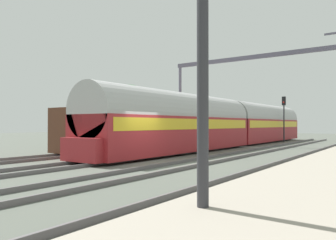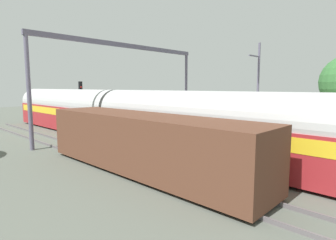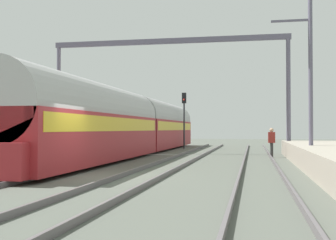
{
  "view_description": "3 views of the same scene",
  "coord_description": "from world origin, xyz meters",
  "px_view_note": "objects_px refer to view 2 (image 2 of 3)",
  "views": [
    {
      "loc": [
        10.04,
        -12.96,
        1.88
      ],
      "look_at": [
        -1.99,
        4.23,
        2.15
      ],
      "focal_mm": 35.85,
      "sensor_mm": 36.0,
      "label": 1
    },
    {
      "loc": [
        -14.73,
        -4.21,
        4.21
      ],
      "look_at": [
        0.43,
        10.32,
        1.68
      ],
      "focal_mm": 29.47,
      "sensor_mm": 36.0,
      "label": 2
    },
    {
      "loc": [
        5.72,
        -14.45,
        1.66
      ],
      "look_at": [
        -1.0,
        20.12,
        2.39
      ],
      "focal_mm": 46.95,
      "sensor_mm": 36.0,
      "label": 3
    }
  ],
  "objects_px": {
    "freight_car": "(144,143)",
    "catenary_gantry": "(126,67)",
    "person_crossing": "(200,119)",
    "passenger_train": "(116,115)",
    "railway_signal_far": "(81,98)"
  },
  "relations": [
    {
      "from": "passenger_train",
      "to": "catenary_gantry",
      "type": "height_order",
      "value": "catenary_gantry"
    },
    {
      "from": "person_crossing",
      "to": "catenary_gantry",
      "type": "height_order",
      "value": "catenary_gantry"
    },
    {
      "from": "passenger_train",
      "to": "catenary_gantry",
      "type": "xyz_separation_m",
      "value": [
        1.99,
        1.17,
        3.92
      ]
    },
    {
      "from": "freight_car",
      "to": "person_crossing",
      "type": "xyz_separation_m",
      "value": [
        12.76,
        6.23,
        -0.44
      ]
    },
    {
      "from": "person_crossing",
      "to": "catenary_gantry",
      "type": "distance_m",
      "value": 8.81
    },
    {
      "from": "freight_car",
      "to": "railway_signal_far",
      "type": "bearing_deg",
      "value": 70.6
    },
    {
      "from": "person_crossing",
      "to": "catenary_gantry",
      "type": "xyz_separation_m",
      "value": [
        -6.78,
        2.81,
        4.86
      ]
    },
    {
      "from": "freight_car",
      "to": "catenary_gantry",
      "type": "height_order",
      "value": "catenary_gantry"
    },
    {
      "from": "railway_signal_far",
      "to": "freight_car",
      "type": "bearing_deg",
      "value": -109.4
    },
    {
      "from": "person_crossing",
      "to": "railway_signal_far",
      "type": "height_order",
      "value": "railway_signal_far"
    },
    {
      "from": "passenger_train",
      "to": "catenary_gantry",
      "type": "relative_size",
      "value": 2.01
    },
    {
      "from": "railway_signal_far",
      "to": "catenary_gantry",
      "type": "height_order",
      "value": "catenary_gantry"
    },
    {
      "from": "passenger_train",
      "to": "freight_car",
      "type": "xyz_separation_m",
      "value": [
        -3.98,
        -7.86,
        -0.5
      ]
    },
    {
      "from": "passenger_train",
      "to": "catenary_gantry",
      "type": "distance_m",
      "value": 4.55
    },
    {
      "from": "passenger_train",
      "to": "freight_car",
      "type": "height_order",
      "value": "passenger_train"
    }
  ]
}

